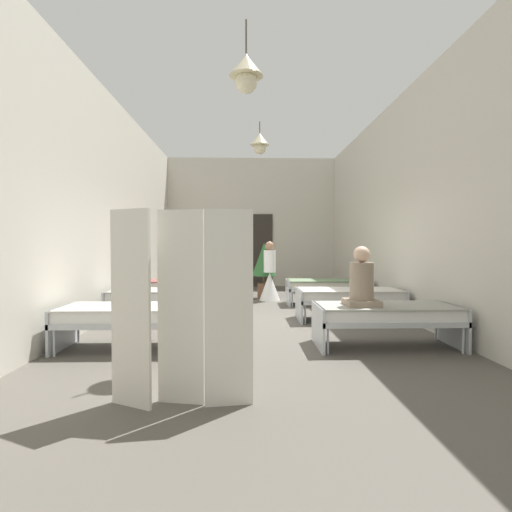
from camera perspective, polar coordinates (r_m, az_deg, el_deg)
name	(u,v)px	position (r m, az deg, el deg)	size (l,w,h in m)	color
ground_plane	(256,323)	(7.34, 0.06, -9.68)	(6.13, 12.50, 0.10)	#59544C
room_shell	(255,210)	(8.47, -0.17, 6.68)	(5.93, 12.10, 4.26)	beige
bed_left_row_0	(133,316)	(5.59, -17.40, -8.26)	(1.90, 0.84, 0.57)	#B7BCC1
bed_right_row_0	(386,315)	(5.71, 18.25, -8.06)	(1.90, 0.84, 0.57)	#B7BCC1
bed_left_row_1	(162,297)	(7.42, -13.37, -5.78)	(1.90, 0.84, 0.57)	#B7BCC1
bed_right_row_1	(349,296)	(7.51, 13.32, -5.69)	(1.90, 0.84, 0.57)	#B7BCC1
bed_left_row_2	(180,286)	(9.27, -10.95, -4.28)	(1.90, 0.84, 0.57)	#B7BCC1
bed_right_row_2	(328,286)	(9.35, 10.32, -4.23)	(1.90, 0.84, 0.57)	#B7BCC1
nurse_near_aisle	(270,279)	(9.88, 1.99, -3.35)	(0.52, 0.52, 1.49)	white
nurse_mid_aisle	(238,282)	(9.20, -2.64, -3.73)	(0.52, 0.52, 1.49)	white
patient_seated_primary	(182,273)	(7.39, -10.59, -2.44)	(0.44, 0.44, 0.80)	slate
patient_seated_secondary	(361,284)	(5.51, 14.99, -3.87)	(0.44, 0.44, 0.80)	gray
potted_plant	(264,263)	(10.22, 1.16, -1.01)	(0.62, 0.62, 1.44)	brown
privacy_screen	(180,308)	(3.50, -10.88, -7.34)	(1.24, 0.22, 1.70)	silver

